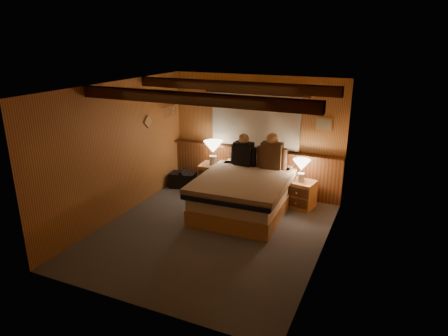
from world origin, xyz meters
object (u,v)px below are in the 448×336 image
Objects in this scene: bed at (244,194)px; duffel_bag at (183,180)px; nightstand_left at (213,177)px; person_left at (243,152)px; lamp_right at (301,166)px; person_right at (272,154)px; lamp_left at (213,148)px; nightstand_right at (301,194)px.

duffel_bag is (-1.66, 0.65, -0.19)m from bed.
nightstand_left is 1.00m from person_left.
lamp_right is 0.73× the size of duffel_bag.
duffel_bag is (-2.55, 0.02, -0.65)m from lamp_right.
bed is at bearing -115.89° from person_right.
lamp_left is 0.87× the size of duffel_bag.
lamp_right is at bearing -145.43° from nightstand_right.
person_right is (1.28, -0.07, 0.06)m from lamp_left.
person_right is at bearing 64.46° from bed.
person_left is at bearing -179.66° from person_right.
nightstand_right is at bearing 33.00° from bed.
person_left reaches higher than nightstand_left.
person_right is at bearing 175.40° from lamp_right.
duffel_bag is (-0.68, -0.10, -0.75)m from lamp_left.
lamp_right reaches higher than duffel_bag.
nightstand_right is 0.75× the size of person_right.
nightstand_right is 2.58m from duffel_bag.
duffel_bag is at bearing -176.08° from person_left.
lamp_left reaches higher than duffel_bag.
bed is 1.36m from lamp_left.
bed is 3.87× the size of nightstand_right.
nightstand_right is at bearing -8.75° from nightstand_left.
person_left reaches higher than bed.
lamp_left is at bearing 140.70° from bed.
duffel_bag is at bearing -174.22° from nightstand_left.
duffel_bag is (-0.65, -0.12, -0.11)m from nightstand_left.
nightstand_left is at bearing -173.77° from nightstand_right.
lamp_left reaches higher than bed.
bed is at bearing -42.31° from nightstand_left.
lamp_right is at bearing -3.54° from lamp_left.
person_left reaches higher than lamp_left.
lamp_right is 2.63m from duffel_bag.
nightstand_right is 0.56m from lamp_right.
duffel_bag is at bearing -170.07° from nightstand_right.
person_right reaches higher than nightstand_right.
bed is at bearing -134.85° from nightstand_right.
bed is 1.18m from lamp_right.
nightstand_left is 0.96× the size of duffel_bag.
nightstand_left reaches higher than nightstand_right.
person_right reaches higher than duffel_bag.
bed is 3.55× the size of duffel_bag.
nightstand_left is at bearing 175.77° from lamp_right.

